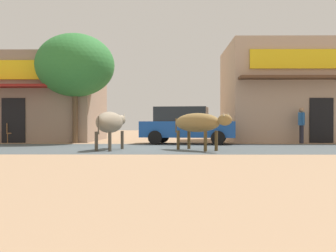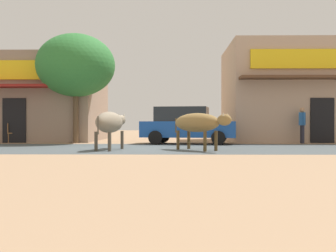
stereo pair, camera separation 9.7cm
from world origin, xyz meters
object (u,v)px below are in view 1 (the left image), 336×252
at_px(cow_far_dark, 198,123).
at_px(pedestrian_by_shop, 302,122).
at_px(cow_near_brown, 110,123).
at_px(cafe_chair_by_doorway, 10,132).
at_px(roadside_tree, 75,66).
at_px(parked_hatchback_car, 186,125).

relative_size(cow_far_dark, pedestrian_by_shop, 1.40).
xyz_separation_m(cow_near_brown, cafe_chair_by_doorway, (-5.54, 5.28, -0.42)).
distance_m(cow_far_dark, pedestrian_by_shop, 7.00).
bearing_deg(cafe_chair_by_doorway, cow_near_brown, -43.64).
height_order(roadside_tree, cafe_chair_by_doorway, roadside_tree).
bearing_deg(pedestrian_by_shop, roadside_tree, 178.74).
bearing_deg(parked_hatchback_car, pedestrian_by_shop, 4.43).
height_order(roadside_tree, parked_hatchback_car, roadside_tree).
bearing_deg(pedestrian_by_shop, parked_hatchback_car, -175.57).
relative_size(parked_hatchback_car, cow_near_brown, 1.71).
distance_m(roadside_tree, parked_hatchback_car, 5.85).
bearing_deg(roadside_tree, pedestrian_by_shop, -1.26).
bearing_deg(cow_near_brown, pedestrian_by_shop, 30.42).
height_order(roadside_tree, pedestrian_by_shop, roadside_tree).
relative_size(parked_hatchback_car, pedestrian_by_shop, 2.67).
xyz_separation_m(roadside_tree, cow_far_dark, (5.36, -5.11, -2.67)).
distance_m(roadside_tree, cafe_chair_by_doorway, 4.43).
xyz_separation_m(cow_near_brown, cow_far_dark, (2.99, -0.17, -0.01)).
distance_m(roadside_tree, cow_near_brown, 6.09).
xyz_separation_m(roadside_tree, cafe_chair_by_doorway, (-3.17, 0.35, -3.08)).
bearing_deg(roadside_tree, cow_far_dark, -43.61).
bearing_deg(cafe_chair_by_doorway, pedestrian_by_shop, -2.43).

